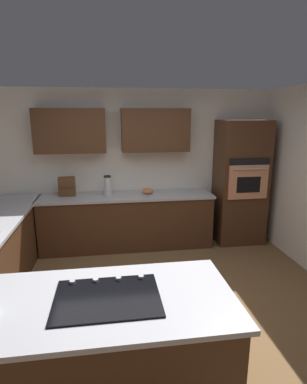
# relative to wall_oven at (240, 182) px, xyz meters

# --- Properties ---
(ground_plane) EXTENTS (14.00, 14.00, 0.00)m
(ground_plane) POSITION_rel_wall_oven_xyz_m (1.85, 1.72, -1.05)
(ground_plane) COLOR brown
(wall_back) EXTENTS (6.00, 0.44, 2.60)m
(wall_back) POSITION_rel_wall_oven_xyz_m (1.92, -0.33, 0.41)
(wall_back) COLOR white
(wall_back) RESTS_ON ground
(lower_cabinets_back) EXTENTS (2.80, 0.60, 0.86)m
(lower_cabinets_back) POSITION_rel_wall_oven_xyz_m (1.95, -0.00, -0.62)
(lower_cabinets_back) COLOR #472B19
(lower_cabinets_back) RESTS_ON ground
(countertop_back) EXTENTS (2.84, 0.64, 0.04)m
(countertop_back) POSITION_rel_wall_oven_xyz_m (1.95, -0.00, -0.17)
(countertop_back) COLOR #B2B2B7
(countertop_back) RESTS_ON lower_cabinets_back
(island_base) EXTENTS (1.79, 0.90, 0.86)m
(island_base) POSITION_rel_wall_oven_xyz_m (2.27, 2.93, -0.62)
(island_base) COLOR #472B19
(island_base) RESTS_ON ground
(island_top) EXTENTS (1.87, 0.98, 0.04)m
(island_top) POSITION_rel_wall_oven_xyz_m (2.27, 2.93, -0.17)
(island_top) COLOR #B2B2B7
(island_top) RESTS_ON island_base
(wall_oven) EXTENTS (0.80, 0.66, 2.10)m
(wall_oven) POSITION_rel_wall_oven_xyz_m (0.00, 0.00, 0.00)
(wall_oven) COLOR #472B19
(wall_oven) RESTS_ON ground
(cooktop) EXTENTS (0.76, 0.56, 0.03)m
(cooktop) POSITION_rel_wall_oven_xyz_m (2.27, 2.92, -0.14)
(cooktop) COLOR black
(cooktop) RESTS_ON island_top
(blender) EXTENTS (0.15, 0.15, 0.33)m
(blender) POSITION_rel_wall_oven_xyz_m (2.25, -0.04, -0.01)
(blender) COLOR silver
(blender) RESTS_ON countertop_back
(mixing_bowl) EXTENTS (0.18, 0.18, 0.10)m
(mixing_bowl) POSITION_rel_wall_oven_xyz_m (1.60, -0.04, -0.10)
(mixing_bowl) COLOR #CC724C
(mixing_bowl) RESTS_ON countertop_back
(spice_rack) EXTENTS (0.26, 0.11, 0.31)m
(spice_rack) POSITION_rel_wall_oven_xyz_m (2.90, -0.08, 0.01)
(spice_rack) COLOR brown
(spice_rack) RESTS_ON countertop_back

